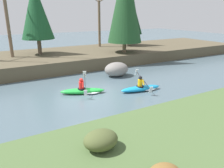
# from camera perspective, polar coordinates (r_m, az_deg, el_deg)

# --- Properties ---
(ground_plane) EXTENTS (90.00, 90.00, 0.00)m
(ground_plane) POSITION_cam_1_polar(r_m,az_deg,el_deg) (13.17, -6.14, -3.28)
(ground_plane) COLOR #4C606B
(riverbank_near) EXTENTS (44.00, 5.36, 0.77)m
(riverbank_near) POSITION_cam_1_polar(r_m,az_deg,el_deg) (7.81, 15.45, -16.88)
(riverbank_near) COLOR #4C6638
(riverbank_near) RESTS_ON ground
(riverbank_far) EXTENTS (44.00, 8.18, 1.08)m
(riverbank_far) POSITION_cam_1_polar(r_m,az_deg,el_deg) (21.58, -16.11, 6.05)
(riverbank_far) COLOR brown
(riverbank_far) RESTS_ON ground
(conifer_tree_left) EXTENTS (2.91, 2.91, 6.39)m
(conifer_tree_left) POSITION_cam_1_polar(r_m,az_deg,el_deg) (21.54, -19.28, 17.64)
(conifer_tree_left) COLOR brown
(conifer_tree_left) RESTS_ON riverbank_far
(conifer_tree_centre) EXTENTS (2.78, 2.78, 5.89)m
(conifer_tree_centre) POSITION_cam_1_polar(r_m,az_deg,el_deg) (26.39, 4.86, 17.82)
(conifer_tree_centre) COLOR #7A664C
(conifer_tree_centre) RESTS_ON riverbank_far
(bare_tree_mid_upstream) EXTENTS (3.98, 3.94, 7.27)m
(bare_tree_mid_upstream) POSITION_cam_1_polar(r_m,az_deg,el_deg) (21.00, -25.71, 15.64)
(bare_tree_mid_upstream) COLOR brown
(bare_tree_mid_upstream) RESTS_ON riverbank_far
(bare_tree_mid_downstream) EXTENTS (3.65, 3.60, 6.62)m
(bare_tree_mid_downstream) POSITION_cam_1_polar(r_m,az_deg,el_deg) (25.44, -3.38, 16.75)
(bare_tree_mid_downstream) COLOR brown
(bare_tree_mid_downstream) RESTS_ON riverbank_far
(shrub_clump_third) EXTENTS (1.10, 0.91, 0.59)m
(shrub_clump_third) POSITION_cam_1_polar(r_m,az_deg,el_deg) (6.92, -2.94, -14.36)
(shrub_clump_third) COLOR #4C562D
(shrub_clump_third) RESTS_ON riverbank_near
(kayaker_lead) EXTENTS (2.80, 2.07, 1.20)m
(kayaker_lead) POSITION_cam_1_polar(r_m,az_deg,el_deg) (14.13, 7.90, -1.00)
(kayaker_lead) COLOR #1993D6
(kayaker_lead) RESTS_ON ground
(kayaker_middle) EXTENTS (2.73, 1.99, 1.20)m
(kayaker_middle) POSITION_cam_1_polar(r_m,az_deg,el_deg) (13.62, -7.24, -1.70)
(kayaker_middle) COLOR green
(kayaker_middle) RESTS_ON ground
(boulder_midstream) EXTENTS (1.95, 1.52, 1.10)m
(boulder_midstream) POSITION_cam_1_polar(r_m,az_deg,el_deg) (17.22, 1.18, 3.87)
(boulder_midstream) COLOR gray
(boulder_midstream) RESTS_ON ground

